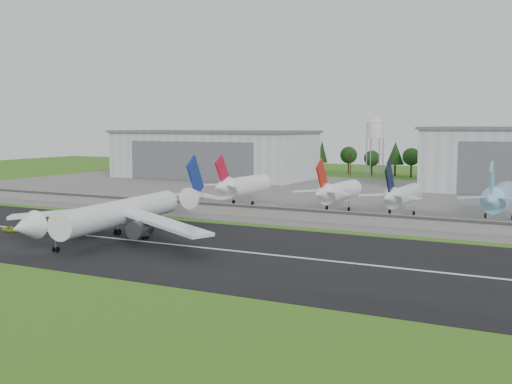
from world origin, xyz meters
The scene contains 15 objects.
ground centered at (0.00, 0.00, 0.00)m, with size 600.00×600.00×0.00m, color #276A19.
runway centered at (0.00, 10.00, 0.05)m, with size 320.00×60.00×0.10m, color black.
runway_centerline centered at (0.00, 10.00, 0.11)m, with size 220.00×1.00×0.02m, color white.
apron centered at (0.00, 120.00, 0.05)m, with size 320.00×150.00×0.10m, color slate.
blast_fence centered at (0.00, 54.99, 1.81)m, with size 240.00×0.61×3.50m.
hangar_west centered at (-80.00, 164.92, 11.63)m, with size 97.00×44.00×23.20m.
water_tower centered at (-5.00, 185.00, 24.55)m, with size 8.40×8.40×29.40m.
utility_poles centered at (0.00, 200.00, 0.00)m, with size 230.00×3.00×12.00m, color black, non-canonical shape.
treeline centered at (0.00, 215.00, 0.00)m, with size 320.00×16.00×22.00m, color black, non-canonical shape.
main_airliner centered at (-10.02, 9.57, 4.89)m, with size 56.82×59.24×18.17m.
ground_vehicle centered at (-40.32, 5.51, 0.72)m, with size 2.07×4.49×1.25m, color #9DCD18.
parked_jet_red_a centered at (-15.81, 76.59, 6.40)m, with size 7.36×31.29×16.92m.
parked_jet_red_b centered at (16.78, 76.55, 6.09)m, with size 7.36×31.29×16.59m.
parked_jet_navy centered at (36.25, 76.52, 5.96)m, with size 7.36×31.29×16.45m.
parked_jet_skyblue centered at (61.96, 81.60, 6.38)m, with size 7.36×37.29×16.95m.
Camera 1 is at (83.84, -103.06, 26.03)m, focal length 45.00 mm.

